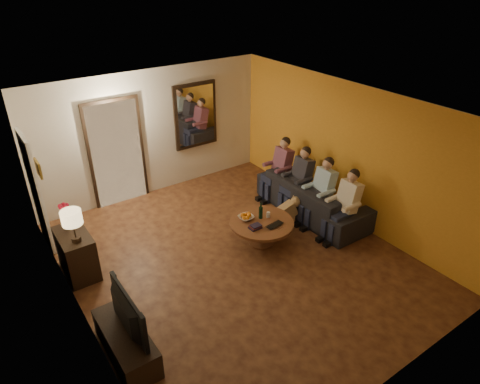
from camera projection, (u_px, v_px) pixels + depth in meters
floor at (236, 258)px, 7.21m from camera, size 5.00×6.00×0.01m
ceiling at (235, 109)px, 5.96m from camera, size 5.00×6.00×0.01m
back_wall at (152, 133)px, 8.74m from camera, size 5.00×0.02×2.60m
front_wall at (399, 304)px, 4.43m from camera, size 5.00×0.02×2.60m
left_wall at (70, 246)px, 5.33m from camera, size 0.02×6.00×2.60m
right_wall at (347, 153)px, 7.84m from camera, size 0.02×6.00×2.60m
orange_accent at (347, 154)px, 7.84m from camera, size 0.01×6.00×2.60m
kitchen_doorway at (117, 154)px, 8.44m from camera, size 1.00×0.06×2.10m
door_trim at (117, 154)px, 8.44m from camera, size 1.12×0.04×2.22m
fridge_glimpse at (130, 158)px, 8.64m from camera, size 0.45×0.03×1.70m
mirror_frame at (195, 115)px, 9.12m from camera, size 1.00×0.05×1.40m
mirror_glass at (196, 116)px, 9.10m from camera, size 0.86×0.02×1.26m
white_door at (36, 192)px, 7.13m from camera, size 0.06×0.85×2.04m
framed_art at (38, 169)px, 6.01m from camera, size 0.03×0.28×0.24m
art_canvas at (39, 168)px, 6.02m from camera, size 0.01×0.22×0.18m
dresser at (77, 254)px, 6.72m from camera, size 0.45×0.82×0.73m
table_lamp at (73, 226)px, 6.26m from camera, size 0.30×0.30×0.54m
flower_vase at (66, 216)px, 6.60m from camera, size 0.14×0.14×0.44m
tv_stand at (126, 343)px, 5.38m from camera, size 0.45×1.20×0.40m
tv at (121, 314)px, 5.15m from camera, size 0.99×0.13×0.57m
sofa at (313, 197)px, 8.34m from camera, size 2.44×0.99×0.71m
person_a at (345, 207)px, 7.53m from camera, size 0.60×0.40×1.20m
person_b at (321, 193)px, 7.96m from camera, size 0.60×0.40×1.20m
person_c at (299, 181)px, 8.39m from camera, size 0.60×0.40×1.20m
person_d at (280, 170)px, 8.82m from camera, size 0.60×0.40×1.20m
dog at (285, 212)px, 8.00m from camera, size 0.59×0.34×0.56m
coffee_table at (261, 232)px, 7.50m from camera, size 1.16×1.16×0.45m
bowl at (246, 218)px, 7.44m from camera, size 0.26×0.26×0.06m
oranges at (246, 214)px, 7.41m from camera, size 0.20×0.20×0.08m
wine_bottle at (261, 211)px, 7.41m from camera, size 0.07×0.07×0.31m
wine_glass at (268, 215)px, 7.49m from camera, size 0.06×0.06×0.10m
book_stack at (255, 226)px, 7.19m from camera, size 0.20×0.15×0.07m
laptop at (277, 226)px, 7.23m from camera, size 0.35×0.25×0.03m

